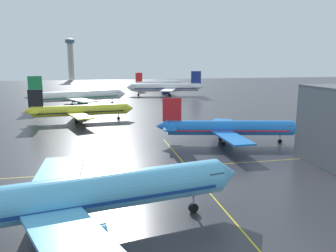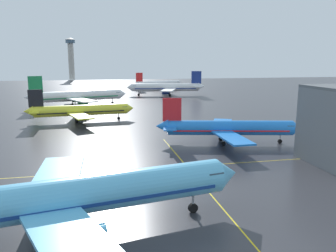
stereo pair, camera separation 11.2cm
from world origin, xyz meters
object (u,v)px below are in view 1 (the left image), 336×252
at_px(airliner_distant_taxiway, 158,84).
at_px(control_tower, 70,55).
at_px(airliner_far_left_stand, 77,96).
at_px(airliner_far_right_stand, 166,87).
at_px(airliner_third_row, 80,110).
at_px(airliner_front_gate, 70,197).
at_px(airliner_second_row, 228,128).

bearing_deg(airliner_distant_taxiway, control_tower, 116.32).
height_order(airliner_far_left_stand, control_tower, control_tower).
height_order(airliner_far_right_stand, airliner_distant_taxiway, airliner_far_right_stand).
bearing_deg(airliner_far_right_stand, airliner_distant_taxiway, 86.47).
relative_size(airliner_far_right_stand, airliner_distant_taxiway, 1.21).
bearing_deg(airliner_third_row, airliner_distant_taxiway, 67.65).
xyz_separation_m(airliner_front_gate, airliner_distant_taxiway, (41.32, 174.59, -0.70)).
relative_size(airliner_far_right_stand, control_tower, 1.07).
height_order(airliner_far_left_stand, airliner_distant_taxiway, airliner_far_left_stand).
height_order(airliner_far_right_stand, control_tower, control_tower).
bearing_deg(airliner_far_left_stand, airliner_far_right_stand, 37.95).
bearing_deg(airliner_front_gate, control_tower, 93.57).
bearing_deg(airliner_far_right_stand, airliner_front_gate, -105.81).
xyz_separation_m(airliner_third_row, airliner_far_right_stand, (40.84, 68.17, 0.87)).
bearing_deg(airliner_far_right_stand, control_tower, 110.06).
bearing_deg(airliner_distant_taxiway, airliner_third_row, -112.35).
bearing_deg(airliner_second_row, airliner_front_gate, -132.32).
relative_size(airliner_third_row, control_tower, 0.85).
xyz_separation_m(airliner_far_left_stand, airliner_far_right_stand, (43.32, 33.78, 0.04)).
relative_size(airliner_second_row, airliner_far_right_stand, 0.81).
distance_m(airliner_far_left_stand, airliner_distant_taxiway, 83.92).
bearing_deg(airliner_second_row, airliner_far_right_stand, 86.01).
xyz_separation_m(airliner_third_row, control_tower, (-16.65, 225.62, 18.67)).
xyz_separation_m(airliner_front_gate, airliner_second_row, (31.88, 35.01, -0.84)).
relative_size(airliner_far_left_stand, control_tower, 1.04).
bearing_deg(control_tower, airliner_second_row, -79.06).
bearing_deg(airliner_second_row, airliner_far_left_stand, 117.60).
distance_m(airliner_second_row, airliner_third_row, 48.36).
xyz_separation_m(airliner_second_row, airliner_far_left_stand, (-36.14, 69.12, 0.76)).
distance_m(airliner_front_gate, airliner_second_row, 47.36).
relative_size(airliner_second_row, airliner_distant_taxiway, 0.98).
relative_size(airliner_second_row, airliner_third_row, 1.01).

